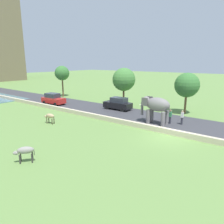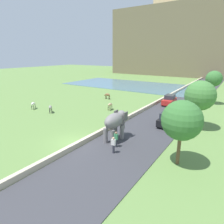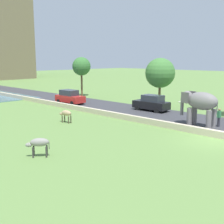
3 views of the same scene
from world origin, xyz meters
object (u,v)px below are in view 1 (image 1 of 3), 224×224
at_px(elephant, 156,106).
at_px(cow_tan, 50,116).
at_px(person_beside_elephant, 182,117).
at_px(car_red, 53,99).
at_px(cow_grey, 25,151).
at_px(person_trailing, 170,116).
at_px(car_black, 118,104).

bearing_deg(elephant, cow_tan, 126.56).
distance_m(person_beside_elephant, car_red, 20.29).
height_order(elephant, cow_grey, elephant).
bearing_deg(person_trailing, car_red, 92.86).
bearing_deg(cow_tan, elephant, -53.44).
bearing_deg(car_black, person_beside_elephant, -100.09).
distance_m(elephant, cow_tan, 11.69).
relative_size(cow_tan, cow_grey, 1.11).
bearing_deg(cow_grey, car_red, 47.21).
bearing_deg(person_beside_elephant, person_trailing, 111.97).
relative_size(elephant, car_red, 0.85).
height_order(elephant, car_red, elephant).
distance_m(elephant, car_black, 8.02).
bearing_deg(person_beside_elephant, car_black, 79.91).
bearing_deg(car_red, cow_grey, -132.79).
bearing_deg(elephant, car_black, 66.63).
distance_m(elephant, cow_grey, 14.04).
distance_m(car_red, cow_tan, 10.90).
relative_size(elephant, car_black, 0.86).
bearing_deg(car_black, car_red, 106.77).
xyz_separation_m(person_beside_elephant, cow_tan, (-8.34, 11.83, -0.04)).
height_order(person_beside_elephant, cow_tan, person_beside_elephant).
bearing_deg(car_black, elephant, -113.37).
xyz_separation_m(person_beside_elephant, car_black, (1.74, 9.77, 0.03)).
bearing_deg(cow_tan, car_black, -11.52).
bearing_deg(elephant, person_beside_elephant, -60.41).
bearing_deg(car_black, cow_tan, 168.48).
bearing_deg(person_beside_elephant, elephant, 119.59).
height_order(person_trailing, cow_tan, person_trailing).
height_order(person_trailing, car_black, car_black).
relative_size(car_black, cow_tan, 2.85).
height_order(car_red, car_black, same).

